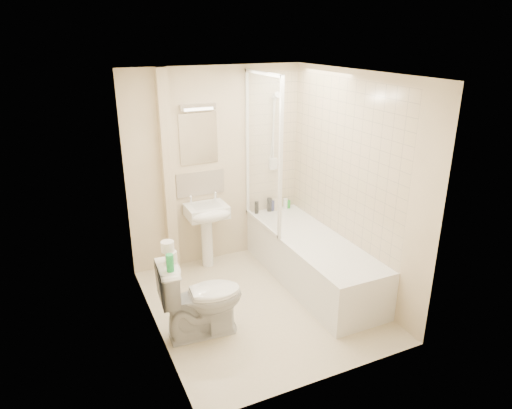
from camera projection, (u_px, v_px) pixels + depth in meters
name	position (u px, v px, depth m)	size (l,w,h in m)	color
floor	(260.00, 304.00, 4.92)	(2.50, 2.50, 0.00)	beige
wall_back	(217.00, 168.00, 5.55)	(2.20, 0.02, 2.40)	beige
wall_left	(149.00, 218.00, 4.06)	(0.02, 2.50, 2.40)	beige
wall_right	(353.00, 185.00, 4.92)	(0.02, 2.50, 2.40)	beige
ceiling	(261.00, 74.00, 4.06)	(2.20, 2.50, 0.02)	white
tile_back	(272.00, 144.00, 5.75)	(0.70, 0.01, 1.75)	beige
tile_right	(342.00, 160.00, 5.01)	(0.01, 2.10, 1.75)	beige
pipe_boxing	(168.00, 175.00, 5.26)	(0.12, 0.12, 2.40)	beige
splashback	(201.00, 183.00, 5.52)	(0.60, 0.01, 0.30)	beige
mirror	(199.00, 139.00, 5.32)	(0.46, 0.01, 0.60)	white
strip_light	(198.00, 107.00, 5.17)	(0.42, 0.07, 0.07)	silver
bathtub	(311.00, 259.00, 5.28)	(0.70, 2.10, 0.55)	white
shower_screen	(262.00, 152.00, 5.23)	(0.04, 0.92, 1.80)	white
shower_fixture	(274.00, 135.00, 5.67)	(0.10, 0.16, 0.99)	white
pedestal_sink	(208.00, 219.00, 5.46)	(0.48, 0.46, 0.93)	white
bottle_black_a	(257.00, 208.00, 5.87)	(0.05, 0.05, 0.16)	black
bottle_black_b	(269.00, 205.00, 5.94)	(0.06, 0.06, 0.18)	black
bottle_blue	(272.00, 205.00, 5.96)	(0.06, 0.06, 0.14)	navy
bottle_cream	(275.00, 205.00, 5.98)	(0.07, 0.07, 0.15)	beige
bottle_white_b	(285.00, 204.00, 6.04)	(0.06, 0.06, 0.13)	white
bottle_green	(288.00, 204.00, 6.06)	(0.06, 0.06, 0.10)	green
toilet	(201.00, 297.00, 4.31)	(0.81, 0.51, 0.79)	white
toilet_roll_lower	(171.00, 257.00, 4.10)	(0.11, 0.11, 0.11)	white
toilet_roll_upper	(168.00, 246.00, 4.08)	(0.12, 0.12, 0.10)	white
green_bottle	(170.00, 263.00, 3.95)	(0.07, 0.07, 0.16)	green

